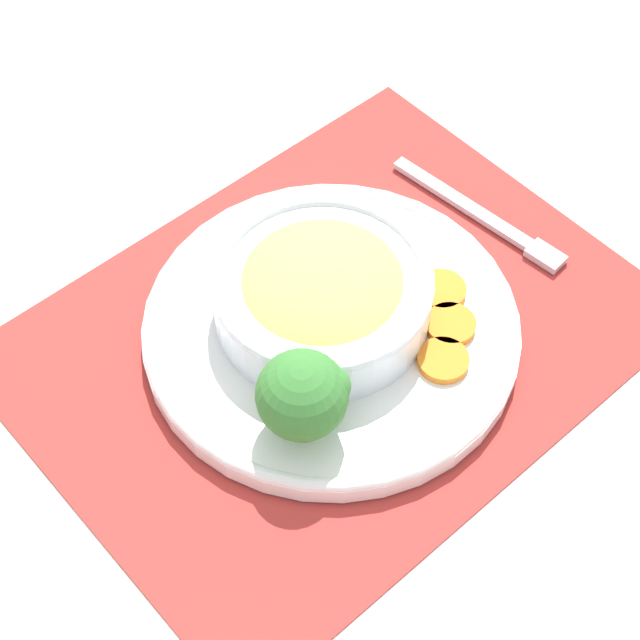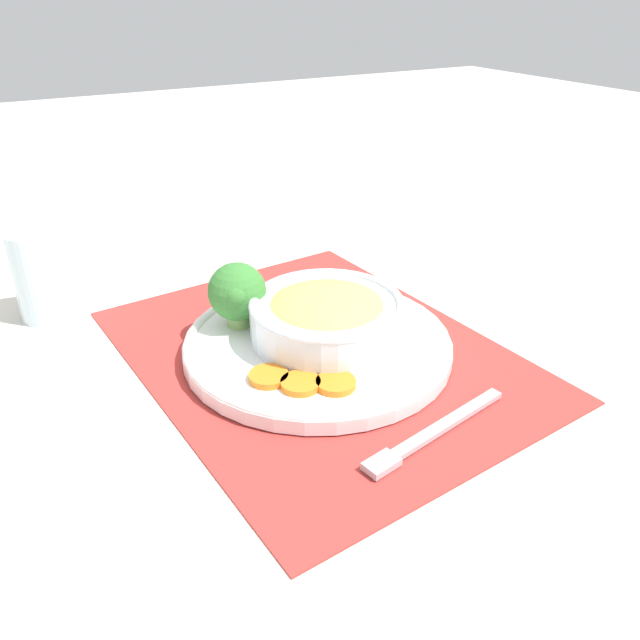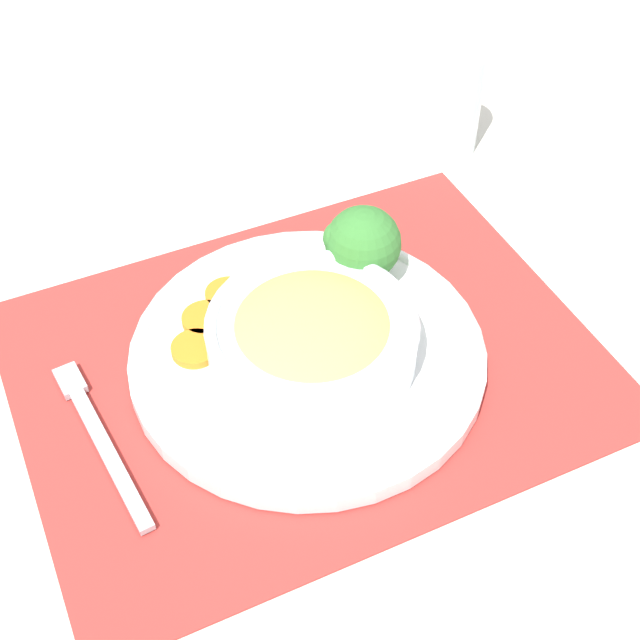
{
  "view_description": "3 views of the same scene",
  "coord_description": "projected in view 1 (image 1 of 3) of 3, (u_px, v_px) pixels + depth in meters",
  "views": [
    {
      "loc": [
        0.31,
        0.4,
        0.71
      ],
      "look_at": [
        0.01,
        0.0,
        0.04
      ],
      "focal_mm": 60.0,
      "sensor_mm": 36.0,
      "label": 1
    },
    {
      "loc": [
        -0.53,
        0.3,
        0.38
      ],
      "look_at": [
        0.01,
        -0.01,
        0.04
      ],
      "focal_mm": 35.0,
      "sensor_mm": 36.0,
      "label": 2
    },
    {
      "loc": [
        -0.17,
        -0.48,
        0.58
      ],
      "look_at": [
        0.02,
        0.01,
        0.04
      ],
      "focal_mm": 50.0,
      "sensor_mm": 36.0,
      "label": 3
    }
  ],
  "objects": [
    {
      "name": "bowl",
      "position": [
        322.0,
        292.0,
        0.84
      ],
      "size": [
        0.18,
        0.18,
        0.06
      ],
      "color": "silver",
      "rests_on": "plate"
    },
    {
      "name": "plate",
      "position": [
        331.0,
        326.0,
        0.86
      ],
      "size": [
        0.3,
        0.3,
        0.02
      ],
      "color": "white",
      "rests_on": "placemat"
    },
    {
      "name": "fork",
      "position": [
        493.0,
        223.0,
        0.94
      ],
      "size": [
        0.05,
        0.18,
        0.01
      ],
      "rotation": [
        0.0,
        0.0,
        0.19
      ],
      "color": "#B7B7BC",
      "rests_on": "placemat"
    },
    {
      "name": "carrot_slice_near",
      "position": [
        443.0,
        360.0,
        0.83
      ],
      "size": [
        0.04,
        0.04,
        0.01
      ],
      "color": "orange",
      "rests_on": "plate"
    },
    {
      "name": "broccoli_floret",
      "position": [
        303.0,
        396.0,
        0.77
      ],
      "size": [
        0.07,
        0.07,
        0.08
      ],
      "color": "#84AD5B",
      "rests_on": "plate"
    },
    {
      "name": "ground_plane",
      "position": [
        331.0,
        337.0,
        0.87
      ],
      "size": [
        4.0,
        4.0,
        0.0
      ],
      "primitive_type": "plane",
      "color": "beige"
    },
    {
      "name": "placemat",
      "position": [
        331.0,
        336.0,
        0.87
      ],
      "size": [
        0.52,
        0.42,
        0.0
      ],
      "color": "#B2332D",
      "rests_on": "ground_plane"
    },
    {
      "name": "carrot_slice_middle",
      "position": [
        450.0,
        325.0,
        0.85
      ],
      "size": [
        0.04,
        0.04,
        0.01
      ],
      "color": "orange",
      "rests_on": "plate"
    },
    {
      "name": "carrot_slice_far",
      "position": [
        441.0,
        290.0,
        0.87
      ],
      "size": [
        0.04,
        0.04,
        0.01
      ],
      "color": "orange",
      "rests_on": "plate"
    }
  ]
}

